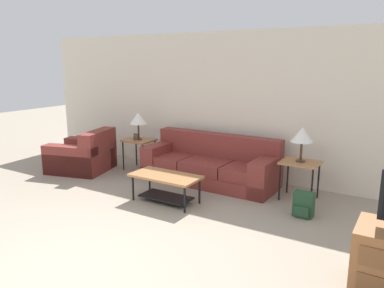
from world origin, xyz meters
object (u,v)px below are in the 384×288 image
at_px(armchair, 83,156).
at_px(coffee_table, 166,182).
at_px(couch, 210,165).
at_px(side_table_left, 139,143).
at_px(side_table_right, 300,166).
at_px(table_lamp_right, 302,135).
at_px(table_lamp_left, 138,119).
at_px(backpack, 304,205).

distance_m(armchair, coffee_table, 2.40).
height_order(couch, coffee_table, couch).
relative_size(armchair, side_table_left, 2.11).
relative_size(side_table_right, table_lamp_right, 1.14).
distance_m(table_lamp_left, table_lamp_right, 3.13).
height_order(couch, side_table_right, couch).
relative_size(coffee_table, table_lamp_right, 2.00).
relative_size(couch, side_table_right, 3.96).
relative_size(side_table_left, table_lamp_right, 1.14).
height_order(side_table_left, table_lamp_left, table_lamp_left).
bearing_deg(side_table_right, backpack, -68.52).
distance_m(armchair, backpack, 4.25).
relative_size(couch, table_lamp_right, 4.50).
distance_m(side_table_left, table_lamp_right, 3.16).
bearing_deg(side_table_right, side_table_left, 180.00).
bearing_deg(side_table_left, backpack, -10.43).
xyz_separation_m(coffee_table, table_lamp_left, (-1.46, 1.16, 0.69)).
distance_m(coffee_table, table_lamp_left, 1.99).
relative_size(coffee_table, side_table_right, 1.76).
bearing_deg(table_lamp_left, table_lamp_right, 0.00).
height_order(couch, side_table_left, couch).
relative_size(coffee_table, side_table_left, 1.76).
bearing_deg(side_table_right, table_lamp_right, 180.00).
height_order(couch, backpack, couch).
xyz_separation_m(side_table_left, table_lamp_left, (0.00, 0.00, 0.47)).
xyz_separation_m(armchair, backpack, (4.25, 0.01, -0.12)).
bearing_deg(couch, coffee_table, -94.92).
xyz_separation_m(coffee_table, table_lamp_right, (1.67, 1.16, 0.69)).
distance_m(side_table_right, table_lamp_right, 0.47).
distance_m(couch, armchair, 2.53).
bearing_deg(table_lamp_right, table_lamp_left, 180.00).
bearing_deg(couch, side_table_right, -1.36).
bearing_deg(coffee_table, table_lamp_right, 34.88).
relative_size(couch, table_lamp_left, 4.50).
bearing_deg(table_lamp_right, coffee_table, -145.12).
xyz_separation_m(side_table_left, side_table_right, (3.13, 0.00, 0.00)).
xyz_separation_m(armchair, side_table_right, (4.01, 0.63, 0.25)).
bearing_deg(couch, armchair, -164.71).
bearing_deg(backpack, couch, 160.01).
distance_m(armchair, table_lamp_left, 1.30).
xyz_separation_m(couch, table_lamp_left, (-1.57, -0.04, 0.71)).
distance_m(couch, backpack, 1.93).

